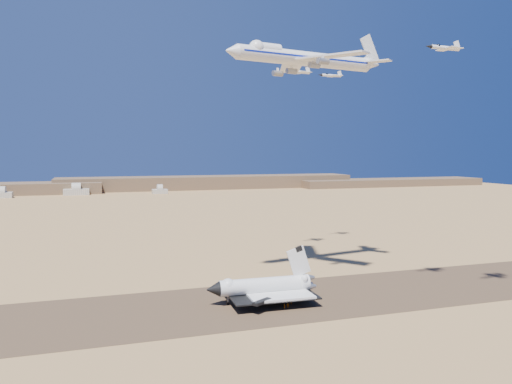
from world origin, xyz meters
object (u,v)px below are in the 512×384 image
object	(u,v)px
crew_c	(288,306)
carrier_747	(302,58)
chase_jet_a	(444,48)
shuttle	(264,288)
chase_jet_d	(331,75)
chase_jet_c	(298,72)
crew_b	(291,302)
crew_a	(284,307)

from	to	relation	value
crew_c	carrier_747	bearing A→B (deg)	-76.87
carrier_747	chase_jet_a	bearing A→B (deg)	-59.99
shuttle	chase_jet_d	world-z (taller)	chase_jet_d
shuttle	chase_jet_a	size ratio (longest dim) A/B	2.65
crew_c	chase_jet_d	xyz separation A→B (m)	(61.83, 94.11, 92.95)
carrier_747	chase_jet_a	distance (m)	54.75
chase_jet_a	chase_jet_c	xyz separation A→B (m)	(-18.73, 84.65, 3.66)
chase_jet_c	chase_jet_d	xyz separation A→B (m)	(25.80, 16.14, 1.74)
crew_b	chase_jet_d	distance (m)	142.55
crew_c	chase_jet_c	size ratio (longest dim) A/B	0.12
chase_jet_d	crew_b	bearing A→B (deg)	-125.34
carrier_747	chase_jet_d	distance (m)	72.77
chase_jet_d	carrier_747	bearing A→B (deg)	-127.89
crew_b	crew_a	bearing A→B (deg)	122.06
shuttle	crew_a	distance (m)	11.23
crew_c	chase_jet_a	world-z (taller)	chase_jet_a
crew_b	chase_jet_c	xyz separation A→B (m)	(33.23, 74.25, 91.35)
crew_a	crew_b	world-z (taller)	crew_a
chase_jet_a	chase_jet_d	world-z (taller)	chase_jet_d
chase_jet_a	chase_jet_c	bearing A→B (deg)	98.98
crew_b	chase_jet_d	xyz separation A→B (m)	(59.03, 90.38, 93.09)
crew_c	chase_jet_d	world-z (taller)	chase_jet_d
crew_a	chase_jet_a	bearing A→B (deg)	-85.12
crew_c	chase_jet_a	size ratio (longest dim) A/B	0.12
shuttle	chase_jet_c	bearing A→B (deg)	60.71
crew_b	chase_jet_a	size ratio (longest dim) A/B	0.10
shuttle	crew_c	xyz separation A→B (m)	(5.47, -9.28, -4.26)
shuttle	carrier_747	size ratio (longest dim) A/B	0.53
chase_jet_a	carrier_747	bearing A→B (deg)	126.74
crew_a	shuttle	bearing A→B (deg)	34.82
crew_c	chase_jet_d	bearing A→B (deg)	-81.22
shuttle	crew_c	world-z (taller)	shuttle
crew_a	crew_b	size ratio (longest dim) A/B	1.04
crew_b	chase_jet_d	world-z (taller)	chase_jet_d
shuttle	carrier_747	distance (m)	92.26
crew_b	chase_jet_c	distance (m)	122.32
chase_jet_c	carrier_747	bearing A→B (deg)	-121.33
carrier_747	chase_jet_c	size ratio (longest dim) A/B	4.85
shuttle	crew_b	size ratio (longest dim) A/B	25.27
carrier_747	chase_jet_d	size ratio (longest dim) A/B	5.09
crew_b	chase_jet_d	bearing A→B (deg)	-44.57
shuttle	chase_jet_d	bearing A→B (deg)	53.42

